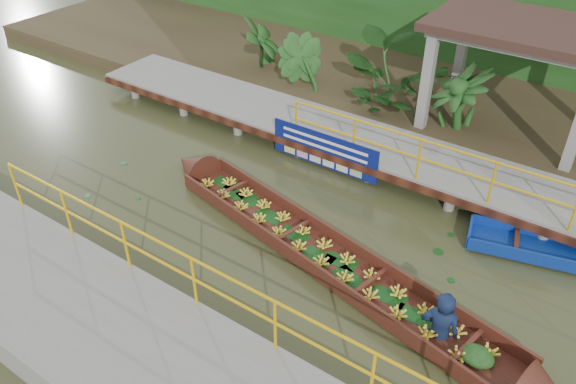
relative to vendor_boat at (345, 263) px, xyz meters
The scene contains 9 objects.
ground 2.19m from the vendor_boat, 168.43° to the left, with size 80.00×80.00×0.00m, color #31341A.
land_strip 8.21m from the vendor_boat, 104.99° to the left, with size 30.00×8.00×0.45m, color #34281A.
far_dock 4.40m from the vendor_boat, 118.60° to the left, with size 16.00×2.06×1.66m.
near_dock 3.93m from the vendor_boat, 106.65° to the right, with size 18.00×2.40×1.73m.
pavilion 7.26m from the vendor_boat, 82.60° to the left, with size 4.40×3.00×3.00m.
foliage_backdrop 10.79m from the vendor_boat, 101.51° to the left, with size 30.00×0.80×4.00m, color #183C13.
vendor_boat is the anchor object (origin of this frame).
blue_banner 3.70m from the vendor_boat, 127.82° to the left, with size 2.89×0.04×0.90m.
tropical_plants 5.86m from the vendor_boat, 94.31° to the left, with size 14.54×1.54×1.93m.
Camera 1 is at (5.74, -7.55, 7.50)m, focal length 35.00 mm.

